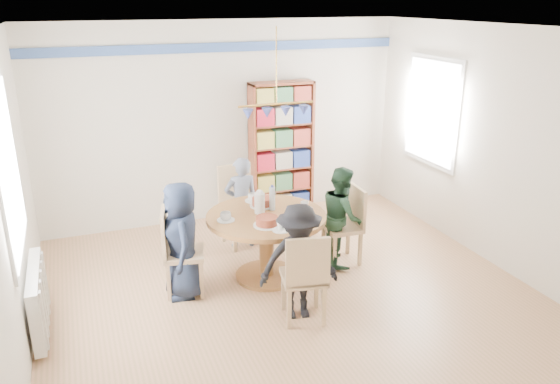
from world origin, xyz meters
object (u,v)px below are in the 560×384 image
chair_far (239,201)px  dining_table (266,231)px  radiator (38,299)px  person_left (182,240)px  person_right (342,216)px  person_far (241,203)px  person_near (299,262)px  chair_left (176,248)px  chair_near (305,274)px  chair_right (348,221)px  bookshelf (281,150)px

chair_far → dining_table: bearing=-89.8°
radiator → person_left: person_left is taller
radiator → person_right: (3.25, 0.30, 0.23)m
person_far → person_near: person_near is taller
person_far → dining_table: bearing=91.6°
person_left → dining_table: bearing=96.4°
chair_left → person_left: 0.14m
dining_table → person_far: bearing=90.8°
chair_far → person_right: bearing=-46.3°
dining_table → chair_near: 0.99m
chair_left → chair_right: size_ratio=1.03×
dining_table → person_near: (0.02, -0.86, 0.03)m
dining_table → chair_right: 1.03m
dining_table → person_left: person_left is taller
chair_left → person_left: person_left is taller
bookshelf → chair_far: bearing=-139.0°
chair_left → chair_near: size_ratio=1.00×
chair_right → person_near: bearing=-138.3°
person_left → chair_near: bearing=49.5°
chair_left → person_right: 1.92m
radiator → chair_far: bearing=29.0°
chair_left → chair_right: bearing=0.7°
person_far → chair_right: bearing=142.4°
chair_right → person_far: 1.34m
radiator → chair_far: (2.31, 1.28, 0.20)m
radiator → person_right: person_right is taller
chair_far → person_left: person_left is taller
chair_far → person_near: 1.88m
radiator → chair_near: 2.47m
chair_left → person_far: size_ratio=0.80×
radiator → chair_near: size_ratio=1.07×
chair_left → person_near: bearing=-41.2°
chair_right → chair_near: 1.43m
person_right → bookshelf: size_ratio=0.62×
radiator → person_far: person_far is taller
radiator → person_right: 3.28m
chair_left → chair_far: chair_far is taller
dining_table → person_near: 0.86m
chair_left → person_far: (0.97, 0.85, 0.07)m
person_right → bookshelf: bookshelf is taller
chair_near → chair_far: bearing=91.1°
dining_table → chair_right: chair_right is taller
chair_left → bookshelf: 2.59m
dining_table → bookshelf: bearing=64.0°
chair_near → person_far: (-0.05, 1.86, 0.07)m
chair_far → person_far: size_ratio=0.87×
chair_far → bookshelf: (0.87, 0.76, 0.38)m
chair_far → person_near: size_ratio=0.86×
person_near → chair_near: bearing=-71.3°
chair_near → person_right: (0.90, 1.02, 0.07)m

